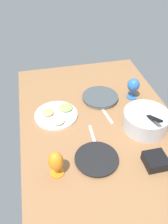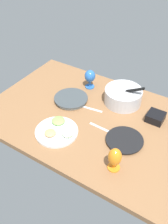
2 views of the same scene
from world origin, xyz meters
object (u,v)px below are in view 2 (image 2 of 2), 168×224
at_px(square_bowl_black, 156,117).
at_px(dinner_plate_left, 71,99).
at_px(mixing_bowl, 123,96).
at_px(fruit_platter, 57,131).
at_px(hurricane_glass_blue, 90,77).
at_px(dinner_plate_right, 124,140).
at_px(hurricane_glass_orange, 115,158).

bearing_deg(square_bowl_black, dinner_plate_left, -168.24).
distance_m(mixing_bowl, fruit_platter, 0.59).
distance_m(mixing_bowl, hurricane_glass_blue, 0.33).
distance_m(dinner_plate_left, square_bowl_black, 0.66).
bearing_deg(hurricane_glass_blue, fruit_platter, -80.85).
xyz_separation_m(dinner_plate_right, square_bowl_black, (0.10, 0.31, 0.02)).
distance_m(dinner_plate_left, fruit_platter, 0.36).
height_order(fruit_platter, hurricane_glass_orange, hurricane_glass_orange).
distance_m(dinner_plate_right, hurricane_glass_blue, 0.67).
height_order(dinner_plate_left, hurricane_glass_orange, hurricane_glass_orange).
height_order(fruit_platter, square_bowl_black, square_bowl_black).
height_order(mixing_bowl, hurricane_glass_blue, mixing_bowl).
bearing_deg(mixing_bowl, hurricane_glass_blue, 172.68).
bearing_deg(dinner_plate_left, fruit_platter, -70.37).
height_order(hurricane_glass_orange, square_bowl_black, hurricane_glass_orange).
bearing_deg(hurricane_glass_orange, dinner_plate_left, 145.39).
distance_m(fruit_platter, hurricane_glass_orange, 0.47).
xyz_separation_m(dinner_plate_left, square_bowl_black, (0.64, 0.13, 0.02)).
bearing_deg(fruit_platter, hurricane_glass_orange, -7.56).
xyz_separation_m(dinner_plate_left, mixing_bowl, (0.35, 0.20, 0.05)).
xyz_separation_m(mixing_bowl, square_bowl_black, (0.29, -0.06, -0.03)).
distance_m(dinner_plate_left, mixing_bowl, 0.41).
bearing_deg(square_bowl_black, hurricane_glass_blue, 170.18).
xyz_separation_m(dinner_plate_left, fruit_platter, (0.12, -0.34, -0.00)).
height_order(dinner_plate_right, mixing_bowl, mixing_bowl).
bearing_deg(fruit_platter, dinner_plate_right, 21.59).
bearing_deg(hurricane_glass_blue, hurricane_glass_orange, -49.19).
xyz_separation_m(dinner_plate_left, hurricane_glass_blue, (0.03, 0.24, 0.09)).
bearing_deg(fruit_platter, mixing_bowl, 66.73).
bearing_deg(hurricane_glass_blue, square_bowl_black, -9.82).
bearing_deg(dinner_plate_right, dinner_plate_left, 162.38).
xyz_separation_m(dinner_plate_right, mixing_bowl, (-0.19, 0.37, 0.05)).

